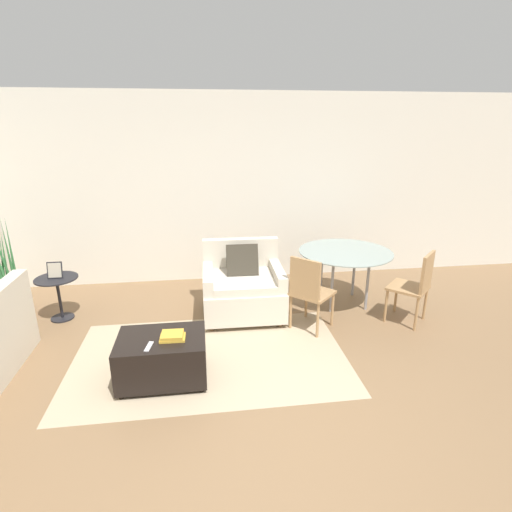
{
  "coord_description": "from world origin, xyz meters",
  "views": [
    {
      "loc": [
        -0.38,
        -2.57,
        2.31
      ],
      "look_at": [
        0.25,
        2.07,
        0.75
      ],
      "focal_mm": 28.0,
      "sensor_mm": 36.0,
      "label": 1
    }
  ],
  "objects": [
    {
      "name": "ground_plane",
      "position": [
        0.0,
        0.0,
        0.0
      ],
      "size": [
        20.0,
        20.0,
        0.0
      ],
      "primitive_type": "plane",
      "color": "brown"
    },
    {
      "name": "picture_frame",
      "position": [
        -2.17,
        2.19,
        0.64
      ],
      "size": [
        0.17,
        0.07,
        0.2
      ],
      "color": "black",
      "rests_on": "side_table"
    },
    {
      "name": "wall_back",
      "position": [
        0.0,
        3.34,
        1.38
      ],
      "size": [
        12.0,
        0.06,
        2.75
      ],
      "color": "silver",
      "rests_on": "ground_plane"
    },
    {
      "name": "potted_plant",
      "position": [
        -2.76,
        2.24,
        0.27
      ],
      "size": [
        0.43,
        0.43,
        1.29
      ],
      "color": "brown",
      "rests_on": "ground_plane"
    },
    {
      "name": "book_stack",
      "position": [
        -0.71,
        0.72,
        0.47
      ],
      "size": [
        0.23,
        0.18,
        0.05
      ],
      "color": "gold",
      "rests_on": "ottoman"
    },
    {
      "name": "tv_remote_primary",
      "position": [
        -0.9,
        0.6,
        0.45
      ],
      "size": [
        0.07,
        0.16,
        0.01
      ],
      "color": "#B7B7BC",
      "rests_on": "ottoman"
    },
    {
      "name": "dining_chair_near_right",
      "position": [
        2.09,
        1.51,
        0.52
      ],
      "size": [
        0.59,
        0.59,
        0.9
      ],
      "color": "tan",
      "rests_on": "ground_plane"
    },
    {
      "name": "ottoman",
      "position": [
        -0.81,
        0.75,
        0.24
      ],
      "size": [
        0.8,
        0.57,
        0.44
      ],
      "color": "black",
      "rests_on": "ground_plane"
    },
    {
      "name": "dining_chair_near_left",
      "position": [
        0.78,
        1.51,
        0.52
      ],
      "size": [
        0.59,
        0.59,
        0.9
      ],
      "color": "tan",
      "rests_on": "ground_plane"
    },
    {
      "name": "area_rug",
      "position": [
        -0.37,
        1.07,
        0.0
      ],
      "size": [
        2.8,
        1.71,
        0.01
      ],
      "color": "tan",
      "rests_on": "ground_plane"
    },
    {
      "name": "dining_table",
      "position": [
        1.43,
        2.16,
        0.66
      ],
      "size": [
        1.21,
        1.21,
        0.73
      ],
      "color": "#8C9E99",
      "rests_on": "ground_plane"
    },
    {
      "name": "armchair",
      "position": [
        0.08,
        2.03,
        0.35
      ],
      "size": [
        0.99,
        0.89,
        0.9
      ],
      "color": "beige",
      "rests_on": "ground_plane"
    },
    {
      "name": "side_table",
      "position": [
        -2.17,
        2.19,
        0.39
      ],
      "size": [
        0.49,
        0.49,
        0.54
      ],
      "color": "black",
      "rests_on": "ground_plane"
    }
  ]
}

